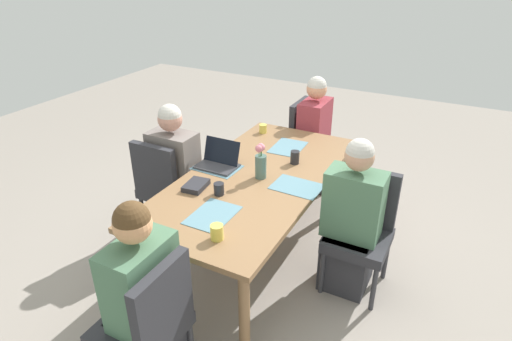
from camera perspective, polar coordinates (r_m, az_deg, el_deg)
name	(u,v)px	position (r m, az deg, el deg)	size (l,w,h in m)	color
ground_plane	(256,251)	(3.74, 0.00, -10.58)	(10.00, 10.00, 0.00)	gray
dining_table	(256,184)	(3.38, 0.00, -1.79)	(2.10, 1.01, 0.72)	olive
chair_head_left_left_near	(309,139)	(4.61, 6.93, 4.10)	(0.44, 0.44, 0.90)	#2D2D33
person_head_left_left_near	(313,140)	(4.53, 7.56, 3.97)	(0.40, 0.36, 1.19)	#2D2D33
chair_near_left_mid	(165,184)	(3.79, -11.89, -1.69)	(0.44, 0.44, 0.90)	#2D2D33
person_near_left_mid	(176,179)	(3.79, -10.52, -1.06)	(0.36, 0.40, 1.19)	#2D2D33
chair_head_right_left_far	(149,322)	(2.54, -13.87, -18.76)	(0.44, 0.44, 0.90)	#2D2D33
person_head_right_left_far	(145,306)	(2.59, -14.38, -16.89)	(0.40, 0.36, 1.19)	#2D2D33
chair_far_right_near	(362,225)	(3.27, 13.76, -6.99)	(0.44, 0.44, 0.90)	#2D2D33
person_far_right_near	(351,225)	(3.20, 12.43, -7.01)	(0.36, 0.40, 1.19)	#2D2D33
flower_vase	(260,162)	(3.27, 0.59, 1.12)	(0.09, 0.09, 0.29)	#4C6B60
placemat_head_left_left_near	(288,147)	(3.85, 4.17, 3.09)	(0.36, 0.26, 0.00)	slate
placemat_near_left_mid	(217,167)	(3.49, -5.15, 0.40)	(0.36, 0.26, 0.00)	slate
placemat_head_right_left_far	(212,215)	(2.89, -5.78, -5.83)	(0.36, 0.26, 0.00)	slate
placemat_far_right_near	(297,187)	(3.22, 5.41, -2.12)	(0.36, 0.26, 0.00)	slate
laptop_near_left_mid	(218,162)	(3.50, -4.96, 1.18)	(0.22, 0.32, 0.21)	#38383D
coffee_mug_near_left	(263,129)	(4.14, 0.92, 5.54)	(0.07, 0.07, 0.08)	#DBC64C
coffee_mug_near_right	(219,189)	(3.10, -4.90, -2.44)	(0.07, 0.07, 0.09)	#232328
coffee_mug_centre_left	(295,157)	(3.54, 5.14, 1.74)	(0.07, 0.07, 0.11)	#232328
coffee_mug_centre_right	(217,232)	(2.64, -5.16, -8.09)	(0.08, 0.08, 0.10)	#DBC64C
book_red_cover	(196,185)	(3.21, -7.91, -1.96)	(0.20, 0.14, 0.04)	#28282D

